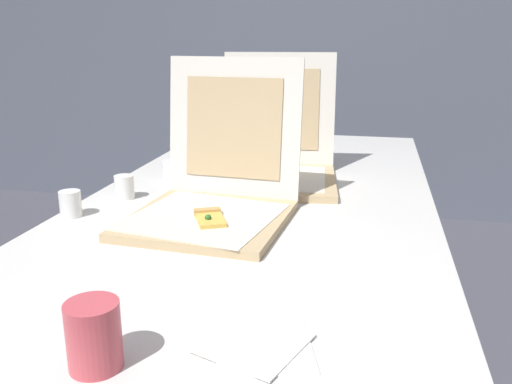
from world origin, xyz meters
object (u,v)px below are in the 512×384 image
Objects in this scene: pizza_box_front at (214,197)px; cup_white_near_center at (124,187)px; cup_white_near_left at (70,204)px; table at (261,210)px; pizza_box_middle at (276,163)px; cup_white_mid at (172,171)px; cup_printed_front at (94,335)px; napkin_pile at (259,345)px.

cup_white_near_center is at bearing 163.58° from pizza_box_front.
cup_white_near_left is (-0.07, -0.18, 0.00)m from cup_white_near_center.
pizza_box_middle reaches higher than table.
cup_white_near_left is (-0.45, -0.29, 0.08)m from table.
cup_white_near_left is at bearing -108.64° from cup_white_mid.
table is at bearing 86.22° from cup_printed_front.
pizza_box_front is 0.42m from pizza_box_middle.
cup_printed_front is at bearing -100.41° from pizza_box_middle.
cup_white_near_center is 0.22m from cup_white_mid.
cup_white_near_left is at bearing 140.68° from napkin_pile.
pizza_box_front reaches higher than cup_white_near_left.
cup_white_near_center is at bearing -106.90° from cup_white_mid.
pizza_box_front is at bearing -109.49° from table.
cup_white_near_center is (-0.38, -0.11, 0.08)m from table.
cup_printed_front is at bearing -93.78° from table.
cup_white_near_center reaches higher than napkin_pile.
pizza_box_middle is 0.49m from cup_white_near_center.
cup_white_near_center is at bearing 69.33° from cup_white_near_left.
cup_white_near_left is at bearing -147.55° from table.
pizza_box_middle is at bearing 13.69° from cup_white_mid.
cup_white_mid is 1.03m from cup_printed_front.
pizza_box_front is 6.63× the size of cup_white_mid.
cup_white_near_left is (-0.37, -0.07, -0.02)m from pizza_box_front.
cup_white_near_center and cup_white_near_left have the same top height.
cup_white_near_left is 0.80m from napkin_pile.
table is at bearing -99.94° from pizza_box_middle.
table is 30.34× the size of cup_white_near_left.
pizza_box_front is 0.96× the size of pizza_box_middle.
table is 30.34× the size of cup_white_near_center.
cup_printed_front reaches higher than cup_white_near_center.
pizza_box_middle is at bearing 45.67° from cup_white_near_left.
cup_white_mid is (-0.24, 0.33, -0.02)m from pizza_box_front.
pizza_box_front reaches higher than napkin_pile.
cup_white_near_center is 0.35× the size of napkin_pile.
pizza_box_front is 0.33m from cup_white_near_center.
cup_white_mid is at bearing 71.36° from cup_white_near_left.
table is 0.90m from cup_printed_front.
pizza_box_middle reaches higher than cup_white_near_center.
table is 0.41m from cup_white_near_center.
table is 4.41× the size of pizza_box_middle.
napkin_pile is at bearing -61.75° from cup_white_mid.
cup_white_near_left is at bearing -110.67° from cup_white_near_center.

